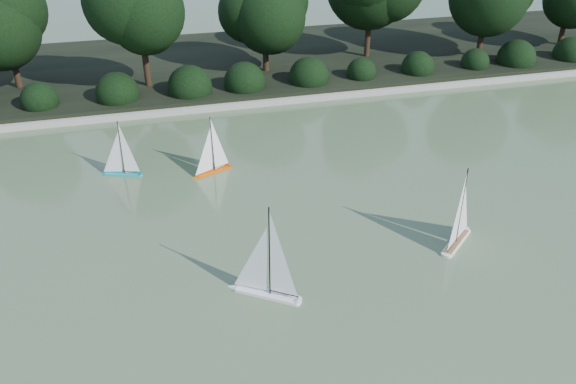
{
  "coord_description": "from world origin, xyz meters",
  "views": [
    {
      "loc": [
        -3.15,
        -7.04,
        6.41
      ],
      "look_at": [
        -0.61,
        2.44,
        0.7
      ],
      "focal_mm": 35.0,
      "sensor_mm": 36.0,
      "label": 1
    }
  ],
  "objects_px": {
    "sailboat_orange": "(210,164)",
    "sailboat_white_a": "(261,280)",
    "sailboat_white_b": "(460,229)",
    "sailboat_teal": "(119,166)"
  },
  "relations": [
    {
      "from": "sailboat_white_b",
      "to": "sailboat_teal",
      "type": "height_order",
      "value": "sailboat_white_b"
    },
    {
      "from": "sailboat_white_b",
      "to": "sailboat_teal",
      "type": "relative_size",
      "value": 1.22
    },
    {
      "from": "sailboat_teal",
      "to": "sailboat_orange",
      "type": "bearing_deg",
      "value": -12.92
    },
    {
      "from": "sailboat_white_a",
      "to": "sailboat_white_b",
      "type": "relative_size",
      "value": 1.07
    },
    {
      "from": "sailboat_white_a",
      "to": "sailboat_white_b",
      "type": "height_order",
      "value": "sailboat_white_a"
    },
    {
      "from": "sailboat_white_a",
      "to": "sailboat_orange",
      "type": "bearing_deg",
      "value": 92.71
    },
    {
      "from": "sailboat_white_a",
      "to": "sailboat_orange",
      "type": "height_order",
      "value": "sailboat_white_a"
    },
    {
      "from": "sailboat_orange",
      "to": "sailboat_teal",
      "type": "relative_size",
      "value": 1.03
    },
    {
      "from": "sailboat_orange",
      "to": "sailboat_white_a",
      "type": "bearing_deg",
      "value": -87.29
    },
    {
      "from": "sailboat_white_b",
      "to": "sailboat_teal",
      "type": "xyz_separation_m",
      "value": [
        -6.44,
        4.58,
        -0.05
      ]
    }
  ]
}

